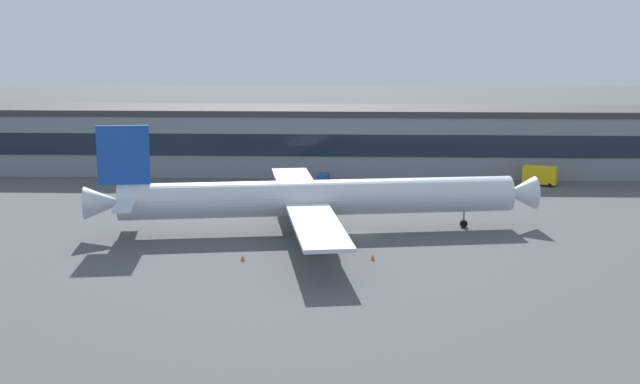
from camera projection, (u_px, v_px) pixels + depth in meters
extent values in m
plane|color=#4C4F54|center=(360.00, 234.00, 123.16)|extent=(600.00, 600.00, 0.00)
cube|color=gray|center=(359.00, 143.00, 173.55)|extent=(182.12, 16.15, 11.82)
cube|color=#38383D|center=(359.00, 111.00, 172.31)|extent=(185.77, 16.48, 1.20)
cube|color=#192333|center=(359.00, 146.00, 165.47)|extent=(178.48, 0.16, 4.26)
cylinder|color=silver|center=(319.00, 198.00, 123.80)|extent=(56.47, 13.98, 5.11)
cone|color=silver|center=(519.00, 193.00, 127.22)|extent=(5.31, 5.52, 4.85)
cone|color=silver|center=(105.00, 203.00, 120.34)|extent=(6.28, 5.43, 4.60)
cube|color=#1947B2|center=(123.00, 155.00, 119.40)|extent=(7.14, 1.63, 8.18)
cube|color=silver|center=(133.00, 189.00, 126.05)|extent=(3.83, 9.46, 0.30)
cube|color=silver|center=(125.00, 205.00, 115.09)|extent=(3.83, 9.46, 0.30)
cube|color=silver|center=(295.00, 182.00, 138.52)|extent=(9.94, 26.00, 0.50)
cube|color=silver|center=(317.00, 226.00, 108.81)|extent=(9.94, 26.00, 0.50)
cylinder|color=#99999E|center=(304.00, 198.00, 135.27)|extent=(4.61, 3.44, 2.81)
cylinder|color=#99999E|center=(321.00, 232.00, 112.98)|extent=(4.61, 3.44, 2.81)
cylinder|color=black|center=(464.00, 224.00, 127.11)|extent=(1.17, 0.67, 1.10)
cylinder|color=slate|center=(464.00, 214.00, 126.83)|extent=(0.24, 0.24, 2.40)
cylinder|color=black|center=(298.00, 225.00, 126.55)|extent=(1.17, 0.67, 1.10)
cylinder|color=slate|center=(298.00, 215.00, 126.27)|extent=(0.24, 0.24, 2.40)
cylinder|color=black|center=(301.00, 232.00, 122.07)|extent=(1.17, 0.67, 1.10)
cylinder|color=slate|center=(301.00, 222.00, 121.79)|extent=(0.24, 0.24, 2.40)
cube|color=#2651A5|center=(323.00, 178.00, 161.98)|extent=(2.38, 3.80, 1.50)
cube|color=black|center=(324.00, 175.00, 162.88)|extent=(1.97, 1.45, 0.38)
cylinder|color=black|center=(319.00, 180.00, 163.48)|extent=(0.38, 0.73, 0.70)
cylinder|color=black|center=(329.00, 181.00, 163.21)|extent=(0.38, 0.73, 0.70)
cylinder|color=black|center=(317.00, 183.00, 161.03)|extent=(0.38, 0.73, 0.70)
cylinder|color=black|center=(327.00, 183.00, 160.76)|extent=(0.38, 0.73, 0.70)
cube|color=yellow|center=(540.00, 175.00, 160.05)|extent=(6.46, 4.53, 3.20)
cube|color=black|center=(549.00, 172.00, 159.24)|extent=(2.79, 2.85, 0.80)
cylinder|color=black|center=(552.00, 183.00, 160.44)|extent=(0.76, 0.55, 0.70)
cylinder|color=black|center=(550.00, 185.00, 158.52)|extent=(0.76, 0.55, 0.70)
cylinder|color=black|center=(529.00, 182.00, 162.19)|extent=(0.76, 0.55, 0.70)
cylinder|color=black|center=(527.00, 183.00, 160.26)|extent=(0.76, 0.55, 0.70)
cone|color=#F2590C|center=(373.00, 257.00, 109.46)|extent=(0.59, 0.59, 0.74)
cone|color=#F2590C|center=(243.00, 258.00, 109.25)|extent=(0.58, 0.58, 0.72)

